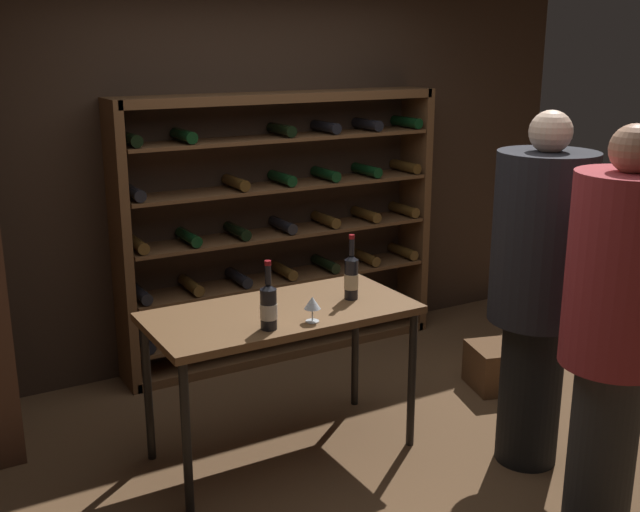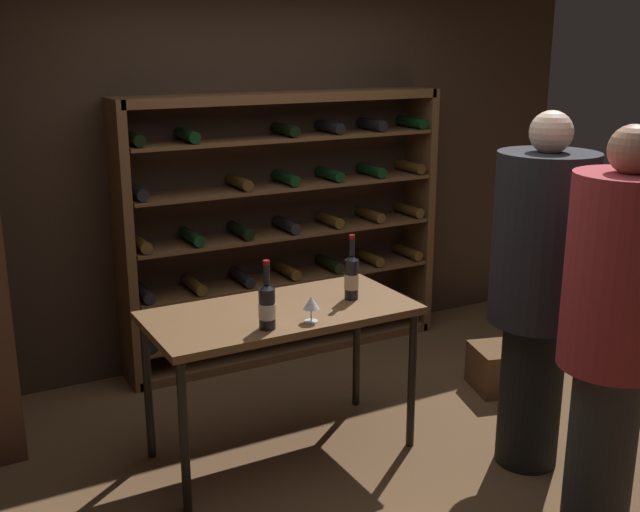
{
  "view_description": "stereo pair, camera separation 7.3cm",
  "coord_description": "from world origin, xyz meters",
  "px_view_note": "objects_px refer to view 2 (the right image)",
  "views": [
    {
      "loc": [
        -2.17,
        -3.08,
        2.16
      ],
      "look_at": [
        -0.24,
        0.28,
        1.08
      ],
      "focal_mm": 43.03,
      "sensor_mm": 36.0,
      "label": 1
    },
    {
      "loc": [
        -2.11,
        -3.11,
        2.16
      ],
      "look_at": [
        -0.24,
        0.28,
        1.08
      ],
      "focal_mm": 43.03,
      "sensor_mm": 36.0,
      "label": 2
    }
  ],
  "objects_px": {
    "wine_bottle_black_capsule": "(267,305)",
    "wine_glass_stemmed_left": "(311,304)",
    "wine_rack": "(285,228)",
    "wine_crate": "(510,367)",
    "wine_bottle_amber_reserve": "(352,277)",
    "tasting_table": "(281,323)",
    "person_guest_plum_blouse": "(539,279)",
    "person_host_in_suit": "(615,318)"
  },
  "relations": [
    {
      "from": "tasting_table",
      "to": "wine_glass_stemmed_left",
      "type": "distance_m",
      "value": 0.3
    },
    {
      "from": "tasting_table",
      "to": "wine_glass_stemmed_left",
      "type": "height_order",
      "value": "wine_glass_stemmed_left"
    },
    {
      "from": "person_host_in_suit",
      "to": "wine_bottle_black_capsule",
      "type": "height_order",
      "value": "person_host_in_suit"
    },
    {
      "from": "wine_rack",
      "to": "wine_bottle_black_capsule",
      "type": "distance_m",
      "value": 1.68
    },
    {
      "from": "wine_bottle_amber_reserve",
      "to": "wine_glass_stemmed_left",
      "type": "distance_m",
      "value": 0.41
    },
    {
      "from": "wine_bottle_amber_reserve",
      "to": "tasting_table",
      "type": "bearing_deg",
      "value": 175.37
    },
    {
      "from": "wine_rack",
      "to": "person_guest_plum_blouse",
      "type": "distance_m",
      "value": 2.01
    },
    {
      "from": "tasting_table",
      "to": "wine_glass_stemmed_left",
      "type": "relative_size",
      "value": 10.61
    },
    {
      "from": "wine_crate",
      "to": "tasting_table",
      "type": "bearing_deg",
      "value": -179.47
    },
    {
      "from": "wine_crate",
      "to": "wine_bottle_amber_reserve",
      "type": "bearing_deg",
      "value": -177.76
    },
    {
      "from": "person_guest_plum_blouse",
      "to": "wine_bottle_black_capsule",
      "type": "relative_size",
      "value": 5.39
    },
    {
      "from": "wine_rack",
      "to": "tasting_table",
      "type": "relative_size",
      "value": 1.67
    },
    {
      "from": "tasting_table",
      "to": "wine_crate",
      "type": "xyz_separation_m",
      "value": [
        1.64,
        0.02,
        -0.6
      ]
    },
    {
      "from": "person_host_in_suit",
      "to": "wine_crate",
      "type": "xyz_separation_m",
      "value": [
        0.66,
        1.3,
        -0.87
      ]
    },
    {
      "from": "wine_crate",
      "to": "wine_bottle_amber_reserve",
      "type": "height_order",
      "value": "wine_bottle_amber_reserve"
    },
    {
      "from": "person_host_in_suit",
      "to": "wine_bottle_amber_reserve",
      "type": "distance_m",
      "value": 1.38
    },
    {
      "from": "wine_bottle_black_capsule",
      "to": "wine_glass_stemmed_left",
      "type": "xyz_separation_m",
      "value": [
        0.23,
        -0.02,
        -0.02
      ]
    },
    {
      "from": "person_guest_plum_blouse",
      "to": "wine_glass_stemmed_left",
      "type": "height_order",
      "value": "person_guest_plum_blouse"
    },
    {
      "from": "wine_bottle_black_capsule",
      "to": "wine_bottle_amber_reserve",
      "type": "height_order",
      "value": "wine_bottle_amber_reserve"
    },
    {
      "from": "wine_rack",
      "to": "wine_glass_stemmed_left",
      "type": "xyz_separation_m",
      "value": [
        -0.59,
        -1.48,
        -0.01
      ]
    },
    {
      "from": "person_guest_plum_blouse",
      "to": "wine_crate",
      "type": "bearing_deg",
      "value": -135.84
    },
    {
      "from": "person_guest_plum_blouse",
      "to": "person_host_in_suit",
      "type": "bearing_deg",
      "value": 70.1
    },
    {
      "from": "tasting_table",
      "to": "wine_crate",
      "type": "bearing_deg",
      "value": 0.53
    },
    {
      "from": "tasting_table",
      "to": "wine_bottle_black_capsule",
      "type": "height_order",
      "value": "wine_bottle_black_capsule"
    },
    {
      "from": "tasting_table",
      "to": "wine_bottle_amber_reserve",
      "type": "bearing_deg",
      "value": -4.63
    },
    {
      "from": "person_guest_plum_blouse",
      "to": "tasting_table",
      "type": "bearing_deg",
      "value": -41.98
    },
    {
      "from": "wine_bottle_amber_reserve",
      "to": "person_guest_plum_blouse",
      "type": "bearing_deg",
      "value": -44.79
    },
    {
      "from": "wine_crate",
      "to": "wine_bottle_black_capsule",
      "type": "height_order",
      "value": "wine_bottle_black_capsule"
    },
    {
      "from": "person_guest_plum_blouse",
      "to": "wine_glass_stemmed_left",
      "type": "bearing_deg",
      "value": -33.45
    },
    {
      "from": "wine_bottle_black_capsule",
      "to": "wine_bottle_amber_reserve",
      "type": "bearing_deg",
      "value": 17.57
    },
    {
      "from": "tasting_table",
      "to": "wine_crate",
      "type": "distance_m",
      "value": 1.75
    },
    {
      "from": "person_host_in_suit",
      "to": "wine_rack",
      "type": "bearing_deg",
      "value": 164.57
    },
    {
      "from": "wine_rack",
      "to": "person_guest_plum_blouse",
      "type": "bearing_deg",
      "value": -77.07
    },
    {
      "from": "wine_rack",
      "to": "tasting_table",
      "type": "distance_m",
      "value": 1.41
    },
    {
      "from": "person_guest_plum_blouse",
      "to": "wine_glass_stemmed_left",
      "type": "distance_m",
      "value": 1.15
    },
    {
      "from": "wine_rack",
      "to": "person_host_in_suit",
      "type": "relative_size",
      "value": 1.26
    },
    {
      "from": "person_guest_plum_blouse",
      "to": "wine_rack",
      "type": "bearing_deg",
      "value": -85.93
    },
    {
      "from": "wine_crate",
      "to": "wine_bottle_black_capsule",
      "type": "xyz_separation_m",
      "value": [
        -1.82,
        -0.23,
        0.8
      ]
    },
    {
      "from": "person_guest_plum_blouse",
      "to": "wine_bottle_black_capsule",
      "type": "distance_m",
      "value": 1.37
    },
    {
      "from": "wine_bottle_black_capsule",
      "to": "wine_glass_stemmed_left",
      "type": "relative_size",
      "value": 2.62
    },
    {
      "from": "wine_rack",
      "to": "person_host_in_suit",
      "type": "distance_m",
      "value": 2.55
    },
    {
      "from": "wine_rack",
      "to": "wine_bottle_black_capsule",
      "type": "height_order",
      "value": "wine_rack"
    }
  ]
}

